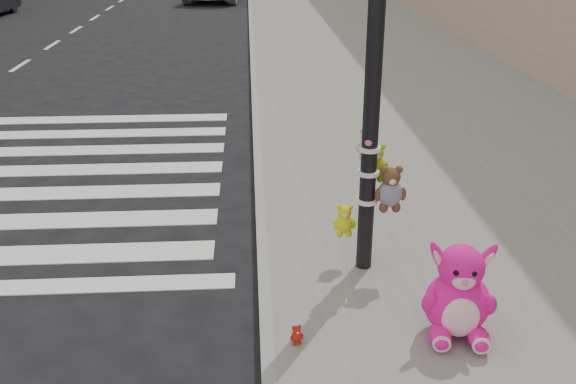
{
  "coord_description": "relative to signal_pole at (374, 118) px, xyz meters",
  "views": [
    {
      "loc": [
        1.45,
        -4.04,
        3.48
      ],
      "look_at": [
        1.84,
        2.39,
        0.75
      ],
      "focal_mm": 40.0,
      "sensor_mm": 36.0,
      "label": 1
    }
  ],
  "objects": [
    {
      "name": "red_teddy",
      "position": [
        -0.83,
        -1.31,
        -1.51
      ],
      "size": [
        0.14,
        0.11,
        0.18
      ],
      "primitive_type": null,
      "rotation": [
        0.0,
        0.0,
        0.24
      ],
      "color": "red",
      "rests_on": "sidewalk_near"
    },
    {
      "name": "sidewalk_near",
      "position": [
        2.37,
        8.19,
        -1.67
      ],
      "size": [
        7.0,
        80.0,
        0.14
      ],
      "primitive_type": "cube",
      "color": "slate",
      "rests_on": "ground"
    },
    {
      "name": "signal_pole",
      "position": [
        0.0,
        0.0,
        0.0
      ],
      "size": [
        0.71,
        0.49,
        4.0
      ],
      "color": "black",
      "rests_on": "sidewalk_near"
    },
    {
      "name": "pink_bunny",
      "position": [
        0.56,
        -1.24,
        -1.23
      ],
      "size": [
        0.64,
        0.72,
        0.9
      ],
      "rotation": [
        0.0,
        0.0,
        -0.14
      ],
      "color": "#FC1598",
      "rests_on": "sidewalk_near"
    },
    {
      "name": "curb_edge",
      "position": [
        -1.08,
        8.19,
        -1.67
      ],
      "size": [
        0.12,
        80.0,
        0.15
      ],
      "primitive_type": "cube",
      "color": "gray",
      "rests_on": "ground"
    }
  ]
}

